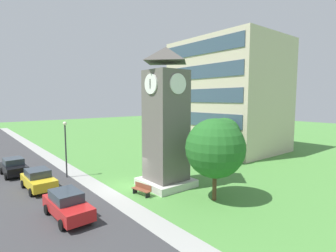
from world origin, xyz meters
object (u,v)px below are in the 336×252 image
object	(u,v)px
tree_streetside	(215,148)
park_bench	(142,189)
street_lamp	(66,143)
tree_near_tower	(224,134)
clock_tower	(166,125)
parked_car_black	(14,167)
parked_car_yellow	(38,179)
parked_car_red	(67,204)

from	to	relation	value
tree_streetside	park_bench	bearing A→B (deg)	-139.04
street_lamp	tree_streetside	distance (m)	14.45
park_bench	tree_near_tower	xyz separation A→B (m)	(-2.82, 13.49, 3.01)
clock_tower	street_lamp	xyz separation A→B (m)	(-7.93, -5.97, -1.96)
parked_car_black	parked_car_yellow	distance (m)	6.06
park_bench	tree_near_tower	world-z (taller)	tree_near_tower
tree_near_tower	tree_streetside	world-z (taller)	tree_streetside
parked_car_black	parked_car_yellow	xyz separation A→B (m)	(5.99, 0.90, 0.00)
tree_near_tower	parked_car_red	world-z (taller)	tree_near_tower
tree_near_tower	parked_car_yellow	size ratio (longest dim) A/B	1.24
park_bench	parked_car_red	distance (m)	5.87
tree_streetside	parked_car_yellow	distance (m)	14.83
parked_car_red	parked_car_yellow	bearing A→B (deg)	-178.62
tree_near_tower	street_lamp	bearing A→B (deg)	-108.98
tree_streetside	parked_car_yellow	bearing A→B (deg)	-138.04
street_lamp	parked_car_black	bearing A→B (deg)	-136.18
clock_tower	parked_car_black	distance (m)	16.09
park_bench	tree_streetside	bearing A→B (deg)	40.96
street_lamp	tree_near_tower	bearing A→B (deg)	71.02
parked_car_black	tree_near_tower	bearing A→B (deg)	64.56
park_bench	parked_car_red	world-z (taller)	parked_car_red
clock_tower	parked_car_yellow	world-z (taller)	clock_tower
parked_car_black	park_bench	bearing A→B (deg)	28.89
parked_car_yellow	parked_car_red	bearing A→B (deg)	1.38
park_bench	tree_streetside	world-z (taller)	tree_streetside
park_bench	tree_near_tower	bearing A→B (deg)	101.82
tree_streetside	clock_tower	bearing A→B (deg)	-170.79
park_bench	parked_car_black	xyz separation A→B (m)	(-12.52, -6.91, 0.40)
parked_car_yellow	tree_near_tower	bearing A→B (deg)	79.22
tree_near_tower	parked_car_red	xyz separation A→B (m)	(3.14, -19.33, -2.61)
tree_near_tower	parked_car_black	world-z (taller)	tree_near_tower
clock_tower	parked_car_yellow	size ratio (longest dim) A/B	2.75
clock_tower	street_lamp	distance (m)	10.11
park_bench	street_lamp	distance (m)	9.51
park_bench	street_lamp	bearing A→B (deg)	-160.20
tree_streetside	parked_car_red	distance (m)	10.76
clock_tower	tree_streetside	world-z (taller)	clock_tower
parked_car_black	clock_tower	bearing A→B (deg)	39.44
clock_tower	street_lamp	bearing A→B (deg)	-143.01
tree_streetside	street_lamp	bearing A→B (deg)	-152.12
street_lamp	tree_streetside	bearing A→B (deg)	27.88
parked_car_yellow	street_lamp	bearing A→B (deg)	123.95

